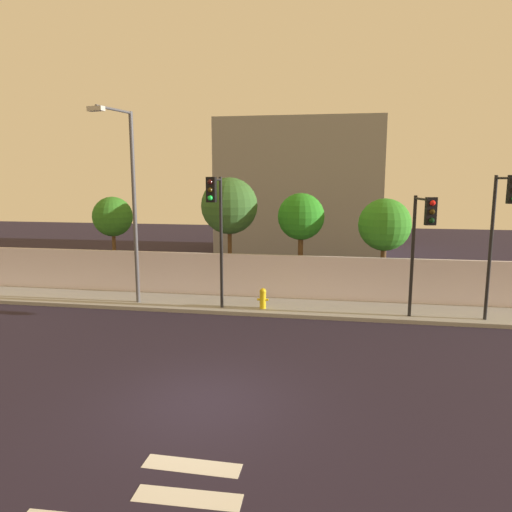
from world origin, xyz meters
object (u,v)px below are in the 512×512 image
(roadside_tree_midright, at_px, (301,217))
(roadside_tree_rightmost, at_px, (385,225))
(street_lamp_curbside, at_px, (130,193))
(roadside_tree_leftmost, at_px, (113,217))
(fire_hydrant, at_px, (263,298))
(traffic_light_left, at_px, (216,215))
(traffic_light_center, at_px, (422,231))
(roadside_tree_midleft, at_px, (229,206))
(traffic_light_right, at_px, (502,218))

(roadside_tree_midright, height_order, roadside_tree_rightmost, roadside_tree_midright)
(street_lamp_curbside, height_order, roadside_tree_leftmost, street_lamp_curbside)
(roadside_tree_midright, bearing_deg, fire_hydrant, -112.91)
(fire_hydrant, distance_m, roadside_tree_rightmost, 6.10)
(street_lamp_curbside, bearing_deg, traffic_light_left, -6.67)
(traffic_light_center, xyz_separation_m, fire_hydrant, (-5.59, 0.92, -2.80))
(traffic_light_left, xyz_separation_m, roadside_tree_leftmost, (-5.80, 3.46, -0.45))
(fire_hydrant, height_order, roadside_tree_leftmost, roadside_tree_leftmost)
(traffic_light_center, distance_m, roadside_tree_rightmost, 3.89)
(traffic_light_left, height_order, roadside_tree_midright, traffic_light_left)
(roadside_tree_rightmost, bearing_deg, street_lamp_curbside, -162.93)
(street_lamp_curbside, relative_size, roadside_tree_midright, 1.66)
(street_lamp_curbside, xyz_separation_m, roadside_tree_midleft, (3.25, 3.04, -0.66))
(traffic_light_left, xyz_separation_m, traffic_light_center, (7.25, -0.33, -0.41))
(roadside_tree_leftmost, xyz_separation_m, roadside_tree_midleft, (5.51, -0.00, 0.56))
(roadside_tree_midright, xyz_separation_m, roadside_tree_rightmost, (3.51, 0.00, -0.28))
(roadside_tree_leftmost, bearing_deg, roadside_tree_midright, -0.00)
(roadside_tree_leftmost, xyz_separation_m, roadside_tree_midright, (8.67, -0.00, 0.11))
(roadside_tree_midright, bearing_deg, roadside_tree_midleft, 180.00)
(street_lamp_curbside, bearing_deg, roadside_tree_leftmost, 126.59)
(traffic_light_left, xyz_separation_m, street_lamp_curbside, (-3.54, 0.41, 0.77))
(traffic_light_left, relative_size, roadside_tree_leftmost, 1.17)
(roadside_tree_leftmost, height_order, roadside_tree_midleft, roadside_tree_midleft)
(traffic_light_center, distance_m, fire_hydrant, 6.32)
(traffic_light_left, height_order, fire_hydrant, traffic_light_left)
(fire_hydrant, xyz_separation_m, roadside_tree_midleft, (-1.94, 2.86, 3.32))
(traffic_light_right, distance_m, street_lamp_curbside, 13.35)
(traffic_light_right, distance_m, roadside_tree_midleft, 10.70)
(street_lamp_curbside, xyz_separation_m, roadside_tree_leftmost, (-2.26, 3.04, -1.22))
(fire_hydrant, xyz_separation_m, roadside_tree_midright, (1.21, 2.86, 2.88))
(traffic_light_right, relative_size, fire_hydrant, 6.38)
(traffic_light_right, height_order, roadside_tree_rightmost, traffic_light_right)
(street_lamp_curbside, bearing_deg, traffic_light_center, -3.92)
(traffic_light_left, bearing_deg, roadside_tree_rightmost, 28.47)
(traffic_light_left, distance_m, roadside_tree_leftmost, 6.76)
(traffic_light_right, height_order, roadside_tree_midleft, traffic_light_right)
(traffic_light_left, xyz_separation_m, roadside_tree_midleft, (-0.28, 3.46, 0.11))
(traffic_light_center, bearing_deg, roadside_tree_midleft, 153.33)
(traffic_light_right, xyz_separation_m, roadside_tree_leftmost, (-15.58, 3.63, -0.51))
(street_lamp_curbside, bearing_deg, roadside_tree_midright, 25.42)
(roadside_tree_leftmost, relative_size, roadside_tree_rightmost, 1.00)
(traffic_light_right, xyz_separation_m, roadside_tree_midleft, (-10.06, 3.63, 0.05))
(traffic_light_center, distance_m, street_lamp_curbside, 10.88)
(traffic_light_right, height_order, roadside_tree_midright, traffic_light_right)
(traffic_light_center, height_order, traffic_light_right, traffic_light_right)
(traffic_light_right, bearing_deg, traffic_light_center, -176.61)
(fire_hydrant, bearing_deg, traffic_light_center, -9.35)
(fire_hydrant, distance_m, roadside_tree_midright, 4.23)
(traffic_light_center, height_order, fire_hydrant, traffic_light_center)
(fire_hydrant, bearing_deg, roadside_tree_midleft, 124.14)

